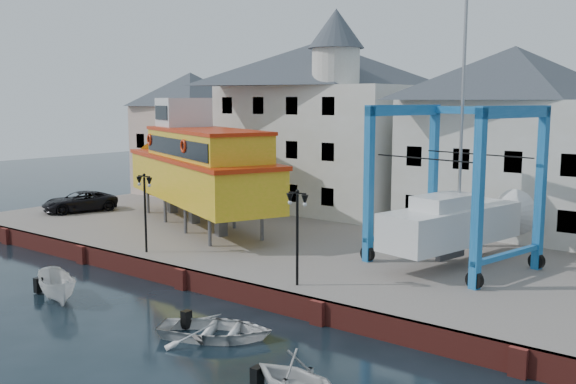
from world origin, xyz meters
The scene contains 13 objects.
ground centered at (0.00, 0.00, 0.00)m, with size 140.00×140.00×0.00m, color black.
hardstanding centered at (0.00, 11.00, 0.50)m, with size 44.00×22.00×1.00m, color slate.
quay_wall centered at (0.00, 0.10, 0.50)m, with size 44.00×0.47×1.00m.
building_pink centered at (-18.00, 18.00, 6.15)m, with size 8.00×7.00×10.30m.
building_white_main centered at (-4.87, 18.39, 7.34)m, with size 14.00×8.30×14.00m.
building_white_right centered at (9.00, 19.00, 6.60)m, with size 12.00×8.00×11.20m.
lamp_post_left centered at (-4.00, 1.20, 4.17)m, with size 1.12×0.32×4.20m.
lamp_post_right centered at (6.00, 1.20, 4.17)m, with size 1.12×0.32×4.20m.
tour_boat centered at (-7.89, 8.47, 4.83)m, with size 18.84×11.60×8.12m.
travel_lift centered at (10.02, 9.40, 3.48)m, with size 7.93×10.17×14.90m.
van centered at (-17.68, 6.50, 1.72)m, with size 2.39×5.19×1.44m, color black.
motorboat_a centered at (-3.20, -4.60, 0.00)m, with size 1.42×3.79×1.46m, color silver.
motorboat_b centered at (5.76, -3.64, 0.00)m, with size 3.12×4.36×0.90m, color silver.
Camera 1 is at (22.25, -20.41, 8.97)m, focal length 40.00 mm.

